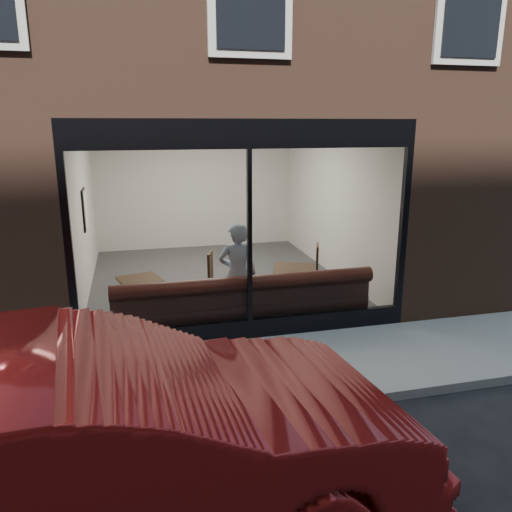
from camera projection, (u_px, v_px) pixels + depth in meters
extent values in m
plane|color=black|center=(292.00, 411.00, 5.62)|extent=(120.00, 120.00, 0.00)
cube|color=gray|center=(268.00, 369.00, 6.55)|extent=(40.00, 2.00, 0.01)
cube|color=gray|center=(293.00, 408.00, 5.55)|extent=(40.00, 0.10, 0.12)
cube|color=brown|center=(38.00, 191.00, 11.82)|extent=(2.50, 12.00, 3.20)
cube|color=brown|center=(333.00, 182.00, 13.59)|extent=(2.50, 12.00, 3.20)
cube|color=brown|center=(183.00, 175.00, 15.52)|extent=(5.00, 6.00, 3.20)
plane|color=#2D2D30|center=(217.00, 279.00, 10.30)|extent=(6.00, 6.00, 0.00)
plane|color=white|center=(213.00, 121.00, 9.49)|extent=(6.00, 6.00, 0.00)
plane|color=silver|center=(196.00, 186.00, 12.70)|extent=(5.00, 0.00, 5.00)
plane|color=silver|center=(83.00, 209.00, 9.31)|extent=(0.00, 6.00, 6.00)
plane|color=silver|center=(332.00, 199.00, 10.48)|extent=(0.00, 6.00, 6.00)
cube|color=black|center=(250.00, 329.00, 7.50)|extent=(5.00, 0.10, 0.30)
cube|color=black|center=(249.00, 134.00, 6.77)|extent=(5.00, 0.10, 0.40)
cube|color=black|center=(249.00, 238.00, 7.14)|extent=(0.06, 0.10, 2.50)
plane|color=white|center=(250.00, 238.00, 7.11)|extent=(4.80, 0.00, 4.80)
cube|color=#381414|center=(244.00, 314.00, 7.86)|extent=(4.00, 0.55, 0.45)
imported|color=#92ACC9|center=(238.00, 274.00, 7.89)|extent=(0.66, 0.48, 1.65)
cube|color=#302112|center=(140.00, 280.00, 7.89)|extent=(0.76, 0.76, 0.04)
cube|color=#302112|center=(294.00, 269.00, 8.48)|extent=(0.89, 0.89, 0.04)
cube|color=#302112|center=(200.00, 290.00, 8.96)|extent=(0.52, 0.52, 0.04)
cube|color=#302112|center=(306.00, 281.00, 9.49)|extent=(0.53, 0.53, 0.04)
cube|color=white|center=(86.00, 210.00, 9.31)|extent=(0.02, 0.53, 0.71)
imported|color=maroon|center=(85.00, 457.00, 3.52)|extent=(5.30, 2.34, 1.69)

